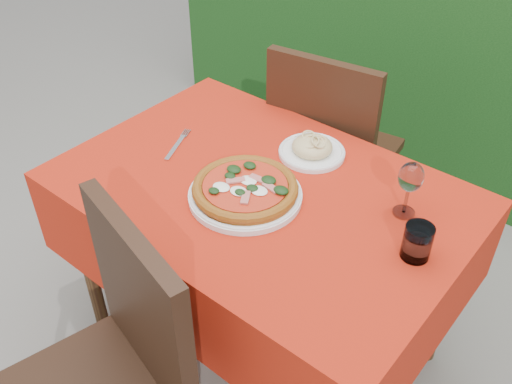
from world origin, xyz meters
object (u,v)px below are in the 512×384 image
Objects in this scene: pizza_plate at (245,190)px; chair_near at (112,370)px; pasta_plate at (312,149)px; chair_far at (329,146)px; wine_glass at (411,179)px; fork at (175,147)px; water_glass at (417,243)px.

chair_near is at bearing -85.69° from pizza_plate.
chair_near is at bearing -88.59° from pasta_plate.
pasta_plate is (0.13, -0.33, 0.21)m from chair_far.
wine_glass reaches higher than fork.
pasta_plate is 0.46m from fork.
water_glass is (0.51, 0.10, 0.02)m from pizza_plate.
water_glass is 0.57× the size of wine_glass.
water_glass is (0.49, -0.22, 0.02)m from pasta_plate.
pasta_plate is at bearing 103.49° from chair_far.
chair_far is 9.55× the size of water_glass.
pizza_plate is (0.11, -0.65, 0.22)m from chair_far.
pasta_plate is 0.40m from wine_glass.
chair_near is 1.02× the size of chair_far.
pizza_plate is 2.23× the size of wine_glass.
chair_near is 2.50× the size of pizza_plate.
water_glass is 0.19m from wine_glass.
pizza_plate is (-0.04, 0.58, 0.21)m from chair_near.
pasta_plate is 0.53m from water_glass.
chair_near is 0.95m from wine_glass.
water_glass reaches higher than pizza_plate.
wine_glass is at bearing -9.63° from fork.
pizza_plate is at bearing 91.31° from chair_far.
chair_near reaches higher than pasta_plate.
chair_near reaches higher than water_glass.
chair_near is 5.57× the size of wine_glass.
chair_far is 0.67m from fork.
water_glass reaches higher than fork.
wine_glass reaches higher than pasta_plate.
water_glass is (0.62, -0.55, 0.24)m from chair_far.
chair_near is 0.86m from water_glass.
fork is at bearing -145.13° from pasta_plate.
wine_glass is (-0.11, 0.14, 0.08)m from water_glass.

